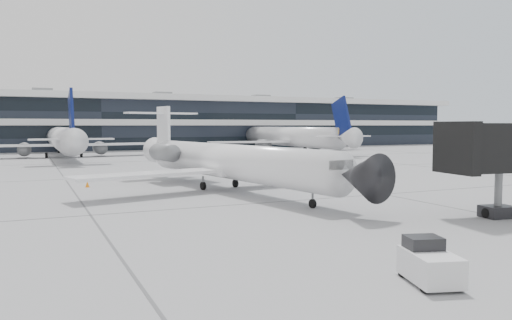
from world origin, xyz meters
name	(u,v)px	position (x,y,z in m)	size (l,w,h in m)	color
ground	(256,203)	(0.00, 0.00, 0.00)	(220.00, 220.00, 0.00)	gray
terminal	(95,125)	(0.00, 82.00, 5.00)	(170.00, 22.00, 10.00)	black
bg_jet_center	(63,157)	(-8.00, 55.00, 0.00)	(32.00, 40.00, 9.60)	silver
bg_jet_right	(288,151)	(32.00, 55.00, 0.00)	(32.00, 40.00, 9.60)	silver
regional_jet	(227,160)	(0.67, 6.83, 2.29)	(23.22, 28.96, 6.70)	white
baggage_tug	(429,263)	(-1.72, -16.71, 0.62)	(1.87, 2.46, 1.38)	silver
traffic_cone	(87,184)	(-8.79, 13.05, 0.24)	(0.45, 0.45, 0.52)	orange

